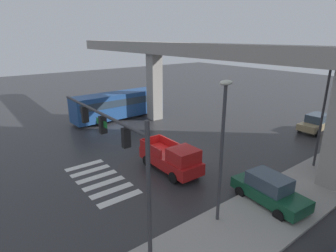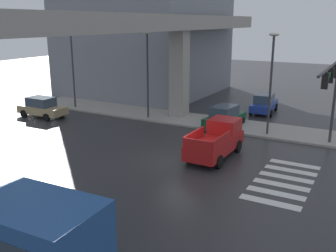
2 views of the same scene
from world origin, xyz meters
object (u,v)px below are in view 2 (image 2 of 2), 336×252
at_px(sedan_dark_green, 225,117).
at_px(street_lamp_near_corner, 271,73).
at_px(sedan_blue, 264,103).
at_px(street_lamp_mid_block, 147,65).
at_px(traffic_signal_mast, 332,82).
at_px(sedan_tan, 42,107).
at_px(street_lamp_far_north, 72,60).
at_px(pickup_truck, 217,140).
at_px(fire_hydrant, 206,123).

height_order(sedan_dark_green, street_lamp_near_corner, street_lamp_near_corner).
distance_m(sedan_blue, street_lamp_mid_block, 11.19).
distance_m(traffic_signal_mast, street_lamp_mid_block, 14.51).
xyz_separation_m(sedan_tan, street_lamp_far_north, (3.86, -0.21, 3.70)).
relative_size(sedan_dark_green, sedan_blue, 1.01).
bearing_deg(street_lamp_far_north, pickup_truck, -108.91).
bearing_deg(traffic_signal_mast, sedan_tan, 93.30).
bearing_deg(street_lamp_near_corner, sedan_tan, 101.83).
xyz_separation_m(street_lamp_near_corner, street_lamp_mid_block, (0.00, 10.10, 0.00)).
bearing_deg(sedan_tan, pickup_truck, -96.21).
bearing_deg(fire_hydrant, traffic_signal_mast, -103.80).
xyz_separation_m(street_lamp_far_north, fire_hydrant, (-0.40, -13.61, -4.13)).
bearing_deg(street_lamp_mid_block, traffic_signal_mast, -100.14).
xyz_separation_m(street_lamp_mid_block, street_lamp_far_north, (0.00, 8.10, 0.00)).
distance_m(pickup_truck, street_lamp_mid_block, 10.83).
relative_size(street_lamp_mid_block, fire_hydrant, 8.52).
xyz_separation_m(sedan_dark_green, sedan_tan, (-4.47, 14.90, 0.00)).
distance_m(sedan_dark_green, traffic_signal_mast, 9.11).
xyz_separation_m(sedan_dark_green, sedan_blue, (6.40, -1.31, 0.00)).
bearing_deg(street_lamp_far_north, traffic_signal_mast, -96.51).
height_order(street_lamp_far_north, fire_hydrant, street_lamp_far_north).
height_order(street_lamp_mid_block, street_lamp_far_north, same).
height_order(pickup_truck, street_lamp_mid_block, street_lamp_mid_block).
bearing_deg(sedan_dark_green, sedan_blue, -11.59).
distance_m(pickup_truck, street_lamp_near_corner, 6.90).
bearing_deg(sedan_blue, sedan_dark_green, 168.41).
bearing_deg(traffic_signal_mast, fire_hydrant, 76.20).
relative_size(sedan_dark_green, traffic_signal_mast, 0.51).
xyz_separation_m(pickup_truck, street_lamp_far_north, (5.69, 16.60, 3.57)).
height_order(sedan_blue, street_lamp_mid_block, street_lamp_mid_block).
bearing_deg(sedan_tan, sedan_dark_green, -73.31).
xyz_separation_m(pickup_truck, sedan_blue, (12.69, 0.60, -0.14)).
distance_m(sedan_dark_green, street_lamp_mid_block, 7.58).
bearing_deg(fire_hydrant, street_lamp_near_corner, -85.02).
height_order(street_lamp_near_corner, street_lamp_mid_block, same).
relative_size(street_lamp_mid_block, street_lamp_far_north, 1.00).
bearing_deg(traffic_signal_mast, street_lamp_mid_block, 79.86).
bearing_deg(fire_hydrant, pickup_truck, -150.51).
bearing_deg(sedan_tan, sedan_blue, -56.17).
height_order(pickup_truck, sedan_tan, pickup_truck).
xyz_separation_m(traffic_signal_mast, street_lamp_near_corner, (2.56, 4.18, 0.00)).
bearing_deg(street_lamp_far_north, sedan_blue, -66.35).
xyz_separation_m(sedan_tan, street_lamp_near_corner, (3.86, -18.41, 3.70)).
distance_m(sedan_tan, street_lamp_far_north, 5.35).
bearing_deg(sedan_blue, street_lamp_near_corner, -162.55).
height_order(sedan_tan, traffic_signal_mast, traffic_signal_mast).
bearing_deg(pickup_truck, traffic_signal_mast, -61.57).
relative_size(pickup_truck, street_lamp_near_corner, 0.71).
bearing_deg(sedan_blue, pickup_truck, -177.30).
xyz_separation_m(traffic_signal_mast, fire_hydrant, (2.16, 8.78, -4.12)).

